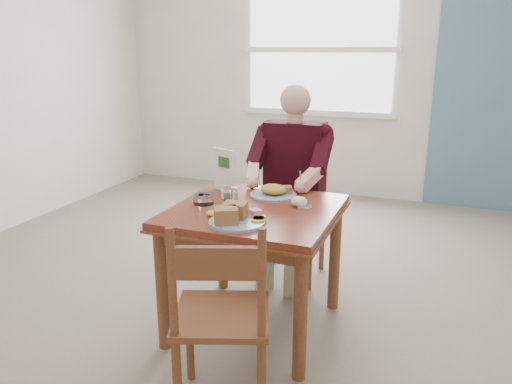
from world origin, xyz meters
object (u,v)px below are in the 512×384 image
at_px(chair_far, 295,212).
at_px(diner, 292,170).
at_px(table, 255,226).
at_px(far_plate, 274,192).
at_px(chair_near, 221,318).
at_px(near_plate, 235,217).

xyz_separation_m(chair_far, diner, (0.00, -0.09, 0.33)).
height_order(chair_far, diner, diner).
relative_size(table, diner, 0.66).
distance_m(chair_far, far_plate, 0.62).
distance_m(chair_far, chair_near, 1.54).
bearing_deg(table, chair_far, 90.00).
relative_size(near_plate, far_plate, 1.02).
relative_size(table, near_plate, 2.47).
bearing_deg(chair_far, chair_near, -85.32).
relative_size(table, far_plate, 2.51).
height_order(table, diner, diner).
height_order(table, near_plate, near_plate).
height_order(chair_far, chair_near, same).
bearing_deg(diner, chair_near, -85.03).
bearing_deg(far_plate, diner, 93.61).
bearing_deg(near_plate, far_plate, 86.56).
distance_m(chair_near, near_plate, 0.57).
xyz_separation_m(chair_far, near_plate, (-0.00, -1.08, 0.31)).
bearing_deg(chair_near, chair_far, 94.68).
height_order(chair_near, far_plate, chair_near).
distance_m(chair_far, near_plate, 1.12).
distance_m(table, near_plate, 0.31).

